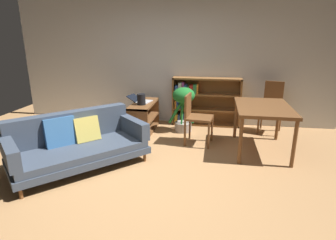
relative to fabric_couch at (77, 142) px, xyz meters
name	(u,v)px	position (x,y,z in m)	size (l,w,h in m)	color
ground_plane	(141,178)	(1.01, -0.23, -0.36)	(8.16, 8.16, 0.00)	#A87A4C
back_wall_panel	(172,59)	(1.01, 2.47, 0.99)	(6.80, 0.10, 2.70)	silver
fabric_couch	(77,142)	(0.00, 0.00, 0.00)	(1.91, 1.94, 0.76)	brown
media_console	(144,117)	(0.57, 1.66, -0.07)	(0.40, 1.02, 0.58)	brown
open_laptop	(141,100)	(0.49, 1.73, 0.25)	(0.49, 0.39, 0.12)	silver
desk_speaker	(141,99)	(0.57, 1.50, 0.33)	(0.16, 0.16, 0.21)	black
potted_floor_plant	(183,104)	(1.34, 1.78, 0.20)	(0.51, 0.45, 0.88)	#9E9389
dining_table	(263,111)	(2.71, 1.02, 0.32)	(0.85, 1.24, 0.76)	brown
dining_chair_near	(272,104)	(3.04, 2.07, 0.19)	(0.49, 0.49, 0.99)	brown
dining_chair_far	(195,116)	(1.62, 1.16, 0.15)	(0.49, 0.47, 0.88)	brown
bookshelf	(201,101)	(1.65, 2.30, 0.14)	(1.41, 0.28, 1.01)	brown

